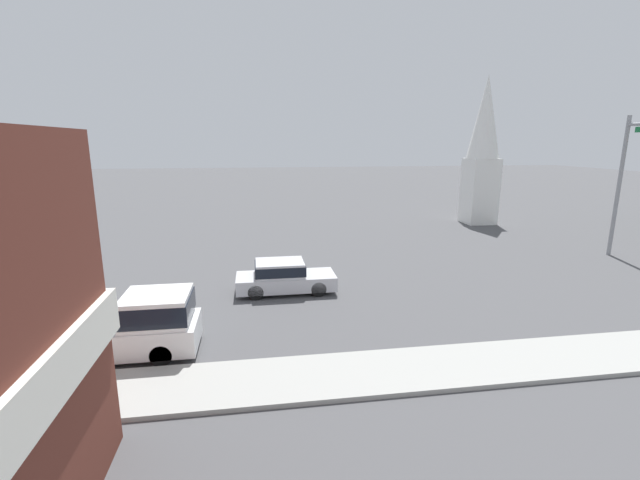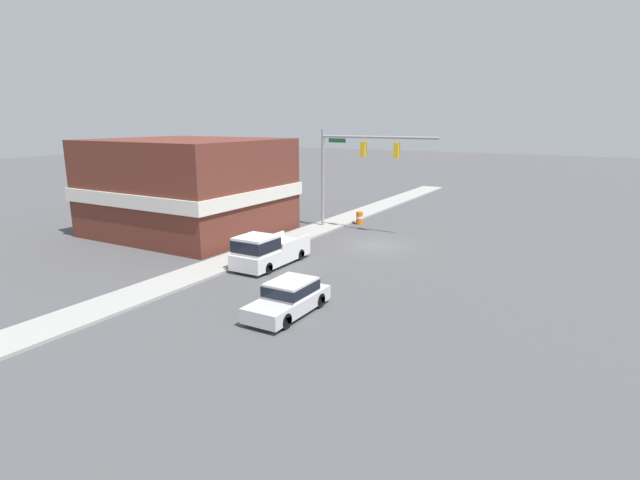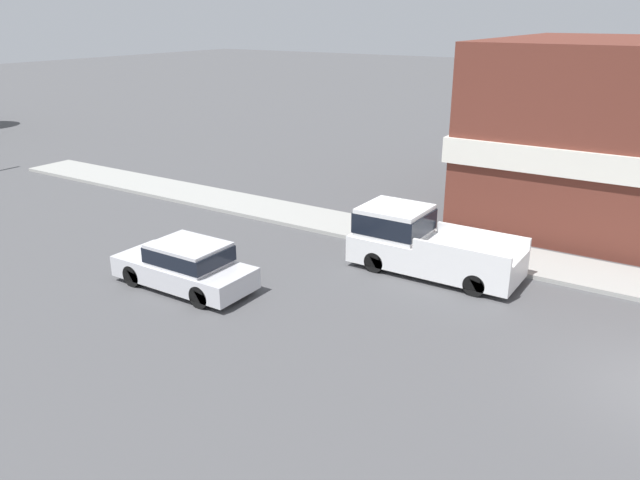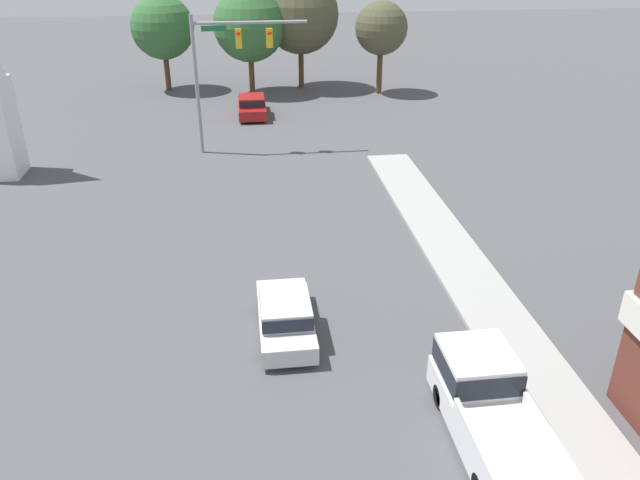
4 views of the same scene
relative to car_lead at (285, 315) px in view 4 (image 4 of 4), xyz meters
The scene contains 8 objects.
far_signal_assembly 20.25m from the car_lead, 94.93° to the left, with size 6.57×0.49×7.99m.
car_lead is the anchor object (origin of this frame).
car_distant 27.40m from the car_lead, 90.66° to the left, with size 1.94×4.80×1.49m.
pickup_truck_parked 7.17m from the car_lead, 45.99° to the right, with size 1.99×5.23×1.95m.
backdrop_tree_left_far 37.25m from the car_lead, 100.95° to the left, with size 5.06×5.06×7.60m.
backdrop_tree_left_mid 34.69m from the car_lead, 90.15° to the left, with size 5.69×5.69×8.23m.
backdrop_tree_center 36.40m from the car_lead, 83.46° to the left, with size 6.23×6.23×9.05m.
backdrop_tree_right_mid 34.90m from the car_lead, 72.78° to the left, with size 4.16×4.16×7.23m.
Camera 4 is at (-2.72, -4.63, 12.27)m, focal length 35.00 mm.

